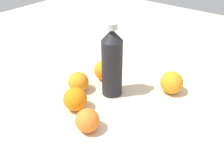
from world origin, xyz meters
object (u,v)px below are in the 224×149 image
water_bottle (112,63)px  orange_2 (104,70)px  orange_4 (75,99)px  orange_1 (172,83)px  orange_3 (78,82)px  orange_0 (87,120)px

water_bottle → orange_2: 0.14m
water_bottle → orange_4: size_ratio=3.39×
water_bottle → orange_4: bearing=40.2°
orange_1 → orange_4: (-0.21, -0.29, -0.00)m
orange_3 → orange_4: bearing=-50.7°
orange_0 → orange_1: orange_1 is taller
orange_0 → orange_3: bearing=142.0°
orange_4 → orange_1: bearing=54.4°
water_bottle → orange_0: bearing=72.3°
orange_2 → orange_4: 0.21m
water_bottle → orange_2: water_bottle is taller
orange_2 → orange_3: (-0.02, -0.12, -0.00)m
water_bottle → orange_3: 0.16m
orange_0 → orange_1: bearing=72.6°
water_bottle → orange_3: water_bottle is taller
orange_0 → orange_2: orange_2 is taller
orange_0 → orange_3: (-0.17, 0.13, 0.00)m
orange_0 → water_bottle: bearing=107.6°
water_bottle → orange_2: (-0.09, 0.06, -0.09)m
orange_2 → orange_3: bearing=-100.1°
orange_1 → orange_4: size_ratio=1.04×
water_bottle → orange_0: size_ratio=3.68×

